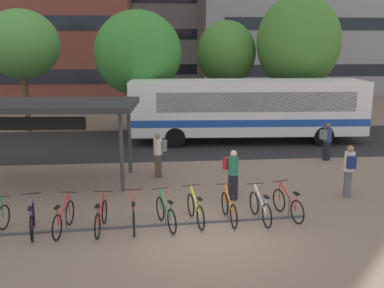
{
  "coord_description": "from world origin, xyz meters",
  "views": [
    {
      "loc": [
        -1.44,
        -10.88,
        5.12
      ],
      "look_at": [
        0.03,
        5.28,
        1.3
      ],
      "focal_mm": 40.68,
      "sensor_mm": 36.0,
      "label": 1
    }
  ],
  "objects_px": {
    "parked_bicycle_yellow_6": "(196,210)",
    "street_tree_1": "(298,42)",
    "city_bus": "(246,108)",
    "parked_bicycle_red_4": "(134,215)",
    "parked_bicycle_green_5": "(166,214)",
    "street_tree_2": "(22,45)",
    "parked_bicycle_orange_7": "(229,209)",
    "transit_shelter": "(37,107)",
    "parked_bicycle_red_3": "(101,218)",
    "commuter_grey_pack_0": "(327,139)",
    "parked_bicycle_red_2": "(64,219)",
    "commuter_navy_pack_2": "(349,168)",
    "parked_bicycle_white_8": "(260,208)",
    "street_tree_3": "(226,53)",
    "street_tree_0": "(138,53)",
    "commuter_red_pack_1": "(232,171)",
    "parked_bicycle_purple_1": "(32,220)",
    "commuter_grey_pack_3": "(159,152)",
    "parked_bicycle_red_9": "(288,205)"
  },
  "relations": [
    {
      "from": "parked_bicycle_green_5",
      "to": "commuter_grey_pack_0",
      "type": "distance_m",
      "value": 9.74
    },
    {
      "from": "parked_bicycle_red_4",
      "to": "parked_bicycle_orange_7",
      "type": "relative_size",
      "value": 1.0
    },
    {
      "from": "parked_bicycle_green_5",
      "to": "commuter_red_pack_1",
      "type": "height_order",
      "value": "commuter_red_pack_1"
    },
    {
      "from": "commuter_red_pack_1",
      "to": "parked_bicycle_orange_7",
      "type": "bearing_deg",
      "value": -50.04
    },
    {
      "from": "city_bus",
      "to": "commuter_red_pack_1",
      "type": "height_order",
      "value": "city_bus"
    },
    {
      "from": "parked_bicycle_purple_1",
      "to": "commuter_grey_pack_3",
      "type": "relative_size",
      "value": 0.97
    },
    {
      "from": "parked_bicycle_red_4",
      "to": "street_tree_1",
      "type": "distance_m",
      "value": 17.82
    },
    {
      "from": "parked_bicycle_red_9",
      "to": "commuter_red_pack_1",
      "type": "xyz_separation_m",
      "value": [
        -1.38,
        1.65,
        0.59
      ]
    },
    {
      "from": "commuter_grey_pack_0",
      "to": "street_tree_2",
      "type": "relative_size",
      "value": 0.24
    },
    {
      "from": "parked_bicycle_yellow_6",
      "to": "commuter_navy_pack_2",
      "type": "bearing_deg",
      "value": -82.89
    },
    {
      "from": "parked_bicycle_orange_7",
      "to": "commuter_navy_pack_2",
      "type": "bearing_deg",
      "value": -73.85
    },
    {
      "from": "parked_bicycle_yellow_6",
      "to": "transit_shelter",
      "type": "xyz_separation_m",
      "value": [
        -5.35,
        4.29,
        2.44
      ]
    },
    {
      "from": "parked_bicycle_orange_7",
      "to": "transit_shelter",
      "type": "height_order",
      "value": "transit_shelter"
    },
    {
      "from": "commuter_grey_pack_0",
      "to": "street_tree_0",
      "type": "height_order",
      "value": "street_tree_0"
    },
    {
      "from": "street_tree_0",
      "to": "street_tree_2",
      "type": "relative_size",
      "value": 1.0
    },
    {
      "from": "parked_bicycle_green_5",
      "to": "street_tree_2",
      "type": "relative_size",
      "value": 0.24
    },
    {
      "from": "parked_bicycle_yellow_6",
      "to": "parked_bicycle_red_9",
      "type": "distance_m",
      "value": 2.79
    },
    {
      "from": "parked_bicycle_yellow_6",
      "to": "parked_bicycle_orange_7",
      "type": "xyz_separation_m",
      "value": [
        0.98,
        0.02,
        0.0
      ]
    },
    {
      "from": "street_tree_0",
      "to": "parked_bicycle_red_3",
      "type": "bearing_deg",
      "value": -92.89
    },
    {
      "from": "parked_bicycle_orange_7",
      "to": "parked_bicycle_yellow_6",
      "type": "bearing_deg",
      "value": 86.44
    },
    {
      "from": "city_bus",
      "to": "commuter_red_pack_1",
      "type": "bearing_deg",
      "value": 78.13
    },
    {
      "from": "commuter_grey_pack_0",
      "to": "street_tree_1",
      "type": "height_order",
      "value": "street_tree_1"
    },
    {
      "from": "parked_bicycle_purple_1",
      "to": "commuter_grey_pack_3",
      "type": "height_order",
      "value": "commuter_grey_pack_3"
    },
    {
      "from": "parked_bicycle_red_2",
      "to": "parked_bicycle_orange_7",
      "type": "relative_size",
      "value": 0.99
    },
    {
      "from": "parked_bicycle_yellow_6",
      "to": "street_tree_1",
      "type": "height_order",
      "value": "street_tree_1"
    },
    {
      "from": "parked_bicycle_green_5",
      "to": "street_tree_2",
      "type": "xyz_separation_m",
      "value": [
        -7.52,
        14.06,
        4.59
      ]
    },
    {
      "from": "parked_bicycle_purple_1",
      "to": "street_tree_3",
      "type": "xyz_separation_m",
      "value": [
        7.95,
        15.8,
        4.05
      ]
    },
    {
      "from": "parked_bicycle_red_2",
      "to": "parked_bicycle_red_4",
      "type": "xyz_separation_m",
      "value": [
        1.91,
        0.06,
        0.0
      ]
    },
    {
      "from": "parked_bicycle_orange_7",
      "to": "street_tree_2",
      "type": "xyz_separation_m",
      "value": [
        -9.37,
        13.85,
        4.59
      ]
    },
    {
      "from": "parked_bicycle_red_4",
      "to": "parked_bicycle_green_5",
      "type": "height_order",
      "value": "same"
    },
    {
      "from": "parked_bicycle_yellow_6",
      "to": "parked_bicycle_orange_7",
      "type": "relative_size",
      "value": 0.99
    },
    {
      "from": "city_bus",
      "to": "transit_shelter",
      "type": "distance_m",
      "value": 10.82
    },
    {
      "from": "commuter_grey_pack_0",
      "to": "commuter_grey_pack_3",
      "type": "distance_m",
      "value": 7.59
    },
    {
      "from": "commuter_red_pack_1",
      "to": "street_tree_2",
      "type": "bearing_deg",
      "value": -177.92
    },
    {
      "from": "city_bus",
      "to": "parked_bicycle_orange_7",
      "type": "distance_m",
      "value": 10.66
    },
    {
      "from": "commuter_grey_pack_3",
      "to": "street_tree_0",
      "type": "xyz_separation_m",
      "value": [
        -0.97,
        9.37,
        3.46
      ]
    },
    {
      "from": "parked_bicycle_orange_7",
      "to": "street_tree_0",
      "type": "distance_m",
      "value": 14.72
    },
    {
      "from": "parked_bicycle_orange_7",
      "to": "street_tree_1",
      "type": "xyz_separation_m",
      "value": [
        6.58,
        14.19,
        4.71
      ]
    },
    {
      "from": "parked_bicycle_red_3",
      "to": "commuter_grey_pack_0",
      "type": "height_order",
      "value": "commuter_grey_pack_0"
    },
    {
      "from": "parked_bicycle_white_8",
      "to": "transit_shelter",
      "type": "relative_size",
      "value": 0.23
    },
    {
      "from": "parked_bicycle_red_2",
      "to": "parked_bicycle_yellow_6",
      "type": "height_order",
      "value": "same"
    },
    {
      "from": "parked_bicycle_red_4",
      "to": "parked_bicycle_white_8",
      "type": "distance_m",
      "value": 3.67
    },
    {
      "from": "commuter_grey_pack_0",
      "to": "street_tree_3",
      "type": "distance_m",
      "value": 10.29
    },
    {
      "from": "parked_bicycle_red_9",
      "to": "street_tree_1",
      "type": "distance_m",
      "value": 15.56
    },
    {
      "from": "parked_bicycle_white_8",
      "to": "parked_bicycle_red_9",
      "type": "height_order",
      "value": "same"
    },
    {
      "from": "city_bus",
      "to": "parked_bicycle_red_4",
      "type": "bearing_deg",
      "value": 65.7
    },
    {
      "from": "parked_bicycle_white_8",
      "to": "commuter_grey_pack_0",
      "type": "relative_size",
      "value": 1.03
    },
    {
      "from": "parked_bicycle_yellow_6",
      "to": "parked_bicycle_orange_7",
      "type": "bearing_deg",
      "value": -99.2
    },
    {
      "from": "parked_bicycle_yellow_6",
      "to": "parked_bicycle_red_4",
      "type": "bearing_deg",
      "value": 86.91
    },
    {
      "from": "commuter_navy_pack_2",
      "to": "street_tree_3",
      "type": "distance_m",
      "value": 14.33
    }
  ]
}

